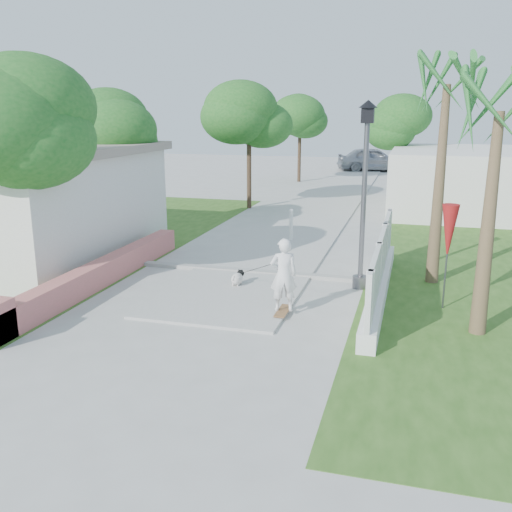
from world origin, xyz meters
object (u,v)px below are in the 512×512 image
(street_lamp, at_px, (364,189))
(skateboarder, at_px, (259,270))
(dog, at_px, (238,278))
(bollard, at_px, (291,224))
(patio_umbrella, at_px, (449,233))
(parked_car, at_px, (373,159))

(street_lamp, relative_size, skateboarder, 2.00)
(dog, bearing_deg, bollard, 94.87)
(patio_umbrella, distance_m, parked_car, 29.12)
(dog, bearing_deg, patio_umbrella, 3.69)
(skateboarder, bearing_deg, parked_car, -108.58)
(street_lamp, height_order, parked_car, street_lamp)
(street_lamp, relative_size, parked_car, 0.90)
(bollard, height_order, patio_umbrella, patio_umbrella)
(street_lamp, distance_m, patio_umbrella, 2.27)
(parked_car, bearing_deg, street_lamp, 168.26)
(street_lamp, bearing_deg, patio_umbrella, -27.76)
(patio_umbrella, height_order, skateboarder, patio_umbrella)
(street_lamp, height_order, skateboarder, street_lamp)
(patio_umbrella, height_order, dog, patio_umbrella)
(bollard, distance_m, patio_umbrella, 7.25)
(skateboarder, bearing_deg, patio_umbrella, 169.84)
(bollard, relative_size, dog, 1.82)
(skateboarder, bearing_deg, bollard, -102.62)
(street_lamp, height_order, patio_umbrella, street_lamp)
(skateboarder, relative_size, dog, 3.70)
(parked_car, bearing_deg, skateboarder, 163.93)
(dog, distance_m, parked_car, 28.60)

